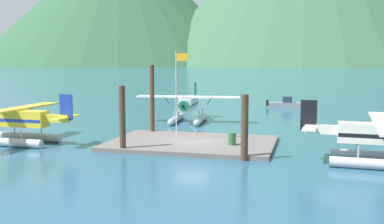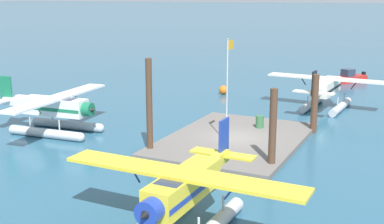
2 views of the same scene
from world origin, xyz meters
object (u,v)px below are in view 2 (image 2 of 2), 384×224
(flagpole, at_px, (228,79))
(seaplane_cream_stbd_aft, at_px, (327,91))
(mooring_buoy, at_px, (223,90))
(seaplane_yellow_port_aft, at_px, (184,195))
(boat_red_open_se, at_px, (349,78))
(seaplane_white_bow_left, at_px, (56,111))
(fuel_drum, at_px, (260,122))

(flagpole, xyz_separation_m, seaplane_cream_stbd_aft, (13.68, -3.67, -2.82))
(mooring_buoy, relative_size, seaplane_cream_stbd_aft, 0.08)
(seaplane_yellow_port_aft, bearing_deg, seaplane_cream_stbd_aft, -1.95)
(boat_red_open_se, bearing_deg, seaplane_white_bow_left, 153.45)
(mooring_buoy, height_order, seaplane_white_bow_left, seaplane_white_bow_left)
(seaplane_cream_stbd_aft, distance_m, boat_red_open_se, 14.71)
(seaplane_white_bow_left, bearing_deg, mooring_buoy, -16.26)
(flagpole, xyz_separation_m, mooring_buoy, (15.86, 6.70, -3.96))
(mooring_buoy, xyz_separation_m, boat_red_open_se, (12.49, -10.03, 0.05))
(flagpole, relative_size, seaplane_cream_stbd_aft, 0.64)
(seaplane_white_bow_left, height_order, seaplane_cream_stbd_aft, same)
(mooring_buoy, relative_size, seaplane_white_bow_left, 0.08)
(fuel_drum, bearing_deg, flagpole, 169.09)
(flagpole, height_order, seaplane_cream_stbd_aft, flagpole)
(seaplane_white_bow_left, xyz_separation_m, boat_red_open_se, (30.71, -15.34, -1.09))
(seaplane_white_bow_left, relative_size, boat_red_open_se, 2.42)
(seaplane_yellow_port_aft, distance_m, boat_red_open_se, 40.18)
(boat_red_open_se, bearing_deg, mooring_buoy, 141.24)
(seaplane_cream_stbd_aft, bearing_deg, seaplane_white_bow_left, 135.66)
(mooring_buoy, xyz_separation_m, seaplane_cream_stbd_aft, (-2.17, -10.37, 1.14))
(boat_red_open_se, bearing_deg, flagpole, 173.31)
(fuel_drum, distance_m, seaplane_white_bow_left, 14.46)
(seaplane_cream_stbd_aft, bearing_deg, flagpole, 164.99)
(flagpole, height_order, mooring_buoy, flagpole)
(seaplane_white_bow_left, xyz_separation_m, seaplane_cream_stbd_aft, (16.05, -15.69, 0.00))
(seaplane_yellow_port_aft, height_order, seaplane_white_bow_left, same)
(flagpole, xyz_separation_m, seaplane_white_bow_left, (-2.37, 12.02, -2.82))
(mooring_buoy, distance_m, seaplane_yellow_port_aft, 29.28)
(seaplane_cream_stbd_aft, bearing_deg, fuel_drum, 163.20)
(boat_red_open_se, bearing_deg, seaplane_cream_stbd_aft, -178.66)
(seaplane_yellow_port_aft, bearing_deg, flagpole, 13.33)
(flagpole, bearing_deg, mooring_buoy, 22.91)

